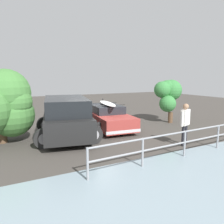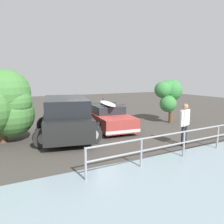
{
  "view_description": "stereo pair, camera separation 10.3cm",
  "coord_description": "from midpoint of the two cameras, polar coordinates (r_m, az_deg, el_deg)",
  "views": [
    {
      "loc": [
        4.31,
        10.34,
        2.75
      ],
      "look_at": [
        -0.78,
        0.44,
        0.95
      ],
      "focal_mm": 35.0,
      "sensor_mm": 36.0,
      "label": 1
    },
    {
      "loc": [
        4.22,
        10.38,
        2.75
      ],
      "look_at": [
        -0.78,
        0.44,
        0.95
      ],
      "focal_mm": 35.0,
      "sensor_mm": 36.0,
      "label": 2
    }
  ],
  "objects": [
    {
      "name": "railing_fence",
      "position": [
        8.01,
        18.66,
        -6.77
      ],
      "size": [
        7.38,
        0.38,
        0.91
      ],
      "color": "gray",
      "rests_on": "ground"
    },
    {
      "name": "sedan_car",
      "position": [
        11.89,
        -1.11,
        -1.19
      ],
      "size": [
        2.6,
        4.61,
        1.52
      ],
      "color": "#9E3833",
      "rests_on": "ground"
    },
    {
      "name": "bush_near_right",
      "position": [
        9.95,
        -26.69,
        1.63
      ],
      "size": [
        2.94,
        2.44,
        3.08
      ],
      "color": "brown",
      "rests_on": "ground"
    },
    {
      "name": "person_bystander",
      "position": [
        9.17,
        18.78,
        -2.16
      ],
      "size": [
        0.62,
        0.36,
        1.71
      ],
      "color": "black",
      "rests_on": "ground"
    },
    {
      "name": "ground_plane",
      "position": [
        11.54,
        -4.19,
        -4.68
      ],
      "size": [
        44.0,
        44.0,
        0.02
      ],
      "primitive_type": "cube",
      "color": "#423D38",
      "rests_on": "ground"
    },
    {
      "name": "suv_car",
      "position": [
        10.09,
        -11.62,
        -1.32
      ],
      "size": [
        3.21,
        4.62,
        1.83
      ],
      "color": "black",
      "rests_on": "ground"
    },
    {
      "name": "bush_near_left",
      "position": [
        13.79,
        14.76,
        4.94
      ],
      "size": [
        1.87,
        1.5,
        2.58
      ],
      "color": "brown",
      "rests_on": "ground"
    }
  ]
}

